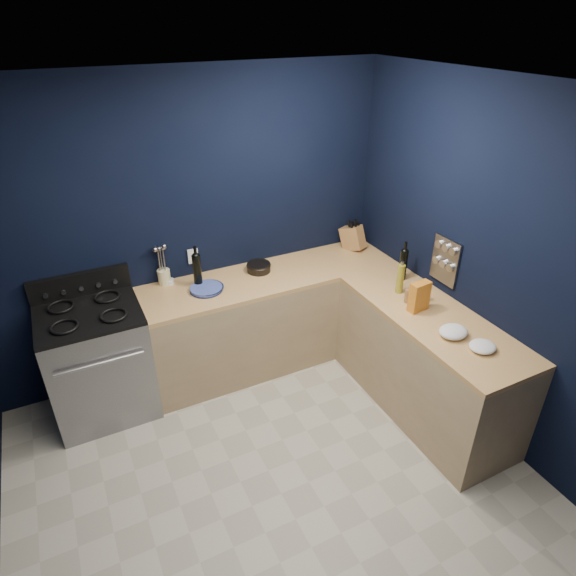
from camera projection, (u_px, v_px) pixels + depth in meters
floor at (281, 495)px, 3.41m from camera, size 3.50×3.50×0.02m
ceiling at (277, 96)px, 2.11m from camera, size 3.50×3.50×0.02m
wall_back at (190, 232)px, 4.13m from camera, size 3.50×0.02×2.60m
wall_right at (505, 276)px, 3.44m from camera, size 0.02×3.50×2.60m
cab_back at (272, 319)px, 4.54m from camera, size 2.30×0.63×0.86m
top_back at (271, 277)px, 4.32m from camera, size 2.30×0.63×0.04m
cab_right at (425, 364)px, 3.97m from camera, size 0.63×1.67×0.86m
top_right at (433, 318)px, 3.74m from camera, size 0.63×1.67×0.04m
gas_range at (100, 364)px, 3.92m from camera, size 0.76×0.66×0.92m
oven_door at (106, 389)px, 3.68m from camera, size 0.59×0.02×0.42m
cooktop at (88, 314)px, 3.69m from camera, size 0.76×0.66×0.03m
backguard at (80, 284)px, 3.87m from camera, size 0.76×0.06×0.20m
spice_panel at (445, 261)px, 3.92m from camera, size 0.02×0.28×0.38m
wall_outlet at (193, 256)px, 4.22m from camera, size 0.09×0.02×0.13m
plate_stack at (206, 289)px, 4.05m from camera, size 0.34×0.34×0.03m
ramekin at (169, 282)px, 4.16m from camera, size 0.09×0.09×0.04m
utensil_crock at (164, 277)px, 4.13m from camera, size 0.11×0.11×0.13m
wine_bottle_back at (197, 271)px, 4.06m from camera, size 0.08×0.08×0.29m
lemon_basket at (259, 267)px, 4.34m from camera, size 0.23×0.23×0.08m
knife_block at (353, 238)px, 4.72m from camera, size 0.22×0.29×0.28m
wine_bottle_right at (403, 265)px, 4.17m from camera, size 0.09×0.09×0.27m
oil_bottle at (400, 279)px, 3.98m from camera, size 0.06×0.06×0.25m
spice_jar_near at (408, 296)px, 3.88m from camera, size 0.06×0.06×0.11m
spice_jar_far at (425, 295)px, 3.91m from camera, size 0.06×0.06×0.09m
crouton_bag at (419, 297)px, 3.74m from camera, size 0.17×0.09×0.24m
towel_front at (453, 332)px, 3.48m from camera, size 0.22×0.19×0.08m
towel_end at (483, 347)px, 3.34m from camera, size 0.22×0.21×0.06m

